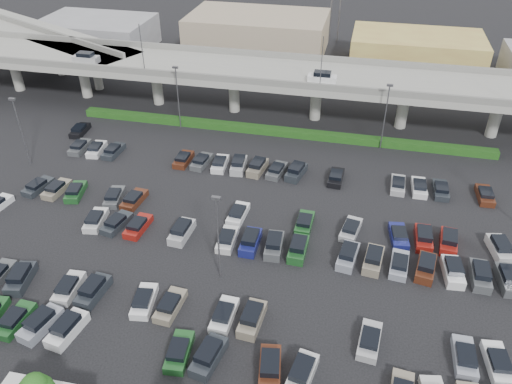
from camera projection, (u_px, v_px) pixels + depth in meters
ground at (239, 230)px, 59.45m from camera, size 280.00×280.00×0.00m
overpass at (285, 77)px, 81.30m from camera, size 150.00×13.00×15.80m
on_ramp at (40, 36)px, 99.75m from camera, size 50.93×30.13×8.80m
hedge at (278, 131)px, 79.27m from camera, size 66.00×1.60×1.10m
parked_cars at (234, 247)px, 55.92m from camera, size 63.02×41.62×1.67m
light_poles at (208, 173)px, 58.29m from camera, size 66.90×48.38×10.30m
distant_buildings at (368, 45)px, 104.86m from camera, size 138.00×24.00×9.00m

